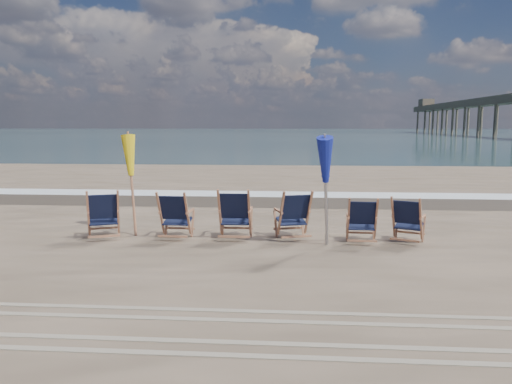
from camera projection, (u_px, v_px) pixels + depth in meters
The scene contains 12 objects.
ocean at pixel (291, 133), 134.84m from camera, with size 400.00×400.00×0.00m, color #324D53.
surf_foam at pixel (270, 194), 16.58m from camera, with size 200.00×1.40×0.01m, color silver.
wet_sand_strip at pixel (267, 201), 15.09m from camera, with size 200.00×2.60×0.00m, color #42362A.
tire_tracks at pixel (222, 330), 5.61m from camera, with size 80.00×1.30×0.01m, color gray, non-canonical shape.
beach_chair_0 at pixel (118, 214), 10.02m from camera, with size 0.66×0.74×1.03m, color black, non-canonical shape.
beach_chair_1 at pixel (188, 216), 9.91m from camera, with size 0.64×0.72×1.00m, color black, non-canonical shape.
beach_chair_2 at pixel (249, 215), 9.87m from camera, with size 0.68×0.76×1.06m, color black, non-canonical shape.
beach_chair_3 at pixel (309, 215), 9.98m from camera, with size 0.65×0.74×1.02m, color black, non-canonical shape.
beach_chair_4 at pixel (376, 221), 9.55m from camera, with size 0.60×0.67×0.94m, color black, non-canonical shape.
beach_chair_5 at pixel (421, 221), 9.51m from camera, with size 0.60×0.67×0.94m, color black, non-canonical shape.
umbrella_yellow at pixel (131, 160), 10.32m from camera, with size 0.30×0.30×2.09m.
umbrella_blue at pixel (327, 161), 9.13m from camera, with size 0.30×0.30×2.16m.
Camera 1 is at (0.78, -8.10, 2.31)m, focal length 35.00 mm.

